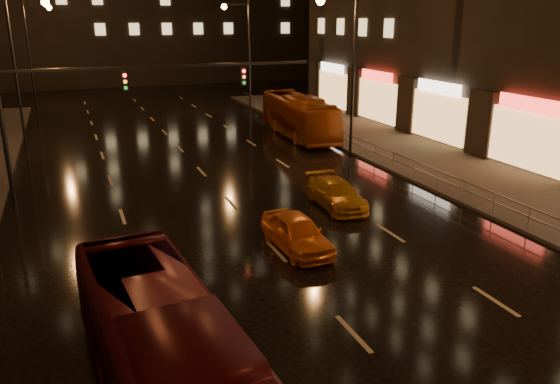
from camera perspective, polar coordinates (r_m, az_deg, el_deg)
name	(u,v)px	position (r m, az deg, el deg)	size (l,w,h in m)	color
ground	(210,181)	(29.64, -7.32, 1.17)	(140.00, 140.00, 0.00)	black
sidewalk_right	(475,178)	(31.47, 19.72, 1.38)	(7.00, 70.00, 0.15)	#38332D
traffic_signal	(104,97)	(27.90, -17.96, 9.38)	(15.31, 0.32, 6.20)	black
railing_right	(394,156)	(31.61, 11.80, 3.67)	(0.05, 56.00, 1.00)	#99999E
bus_red	(174,374)	(11.95, -11.05, -18.16)	(2.46, 10.52, 2.93)	#510B0F
bus_curb	(299,116)	(40.37, 1.95, 7.94)	(2.52, 10.76, 3.00)	#A54610
taxi_near	(297,232)	(20.60, 1.77, -4.25)	(1.61, 4.00, 1.36)	orange
taxi_far	(336,194)	(25.40, 5.91, -0.17)	(1.72, 4.24, 1.23)	orange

